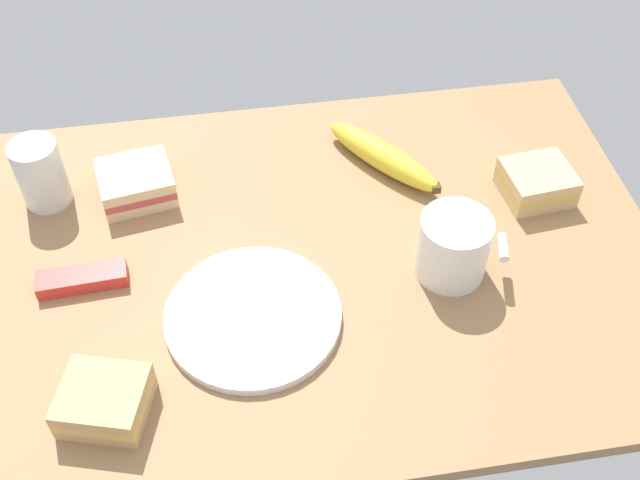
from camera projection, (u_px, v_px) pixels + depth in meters
tabletop at (320, 260)px, 101.55cm from camera, size 90.00×64.00×2.00cm
plate_of_food at (253, 316)px, 93.43cm from camera, size 21.55×21.55×1.20cm
coffee_mug_black at (454, 246)px, 95.79cm from camera, size 11.48×8.98×8.86cm
sandwich_main at (136, 183)px, 106.87cm from camera, size 11.17×10.36×4.40cm
sandwich_side at (104, 401)px, 83.74cm from camera, size 11.11×10.49×4.40cm
sandwich_extra at (537, 182)px, 106.95cm from camera, size 9.80×8.98×4.40cm
glass_of_milk at (42, 176)px, 104.63cm from camera, size 6.48×6.48×9.77cm
banana at (383, 156)px, 110.90cm from camera, size 15.55×18.62×4.05cm
snack_bar at (82, 280)px, 96.69cm from camera, size 11.34×4.05×2.00cm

